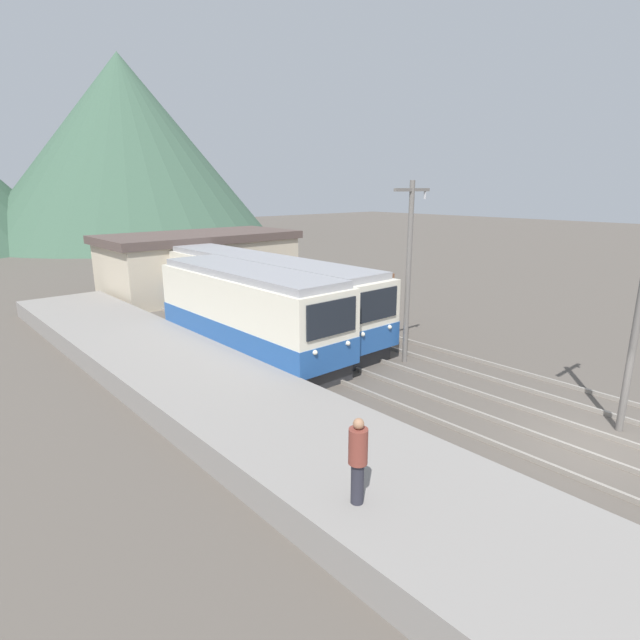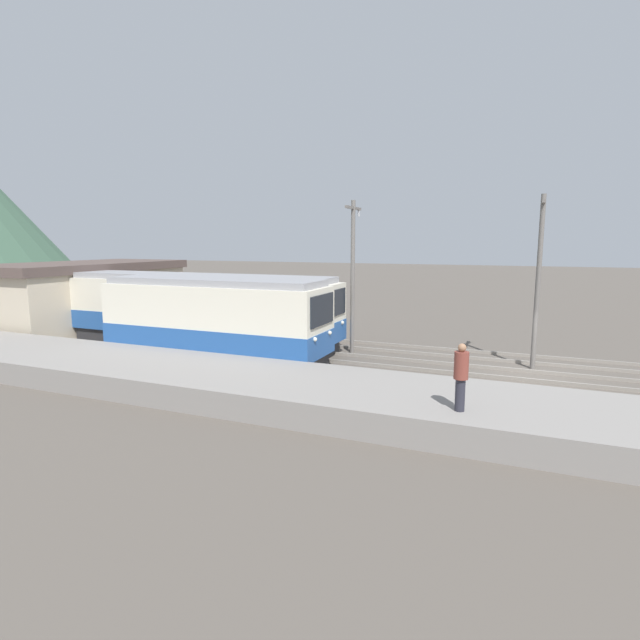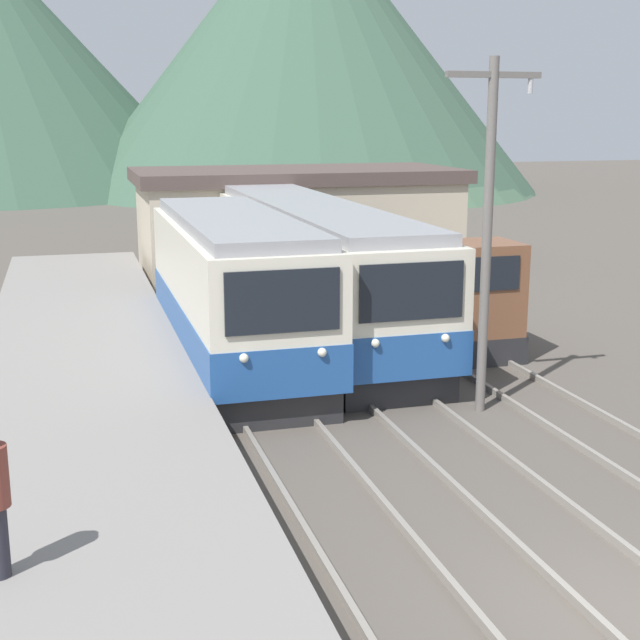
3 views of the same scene
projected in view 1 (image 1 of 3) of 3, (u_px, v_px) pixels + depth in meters
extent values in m
plane|color=#564F47|center=(594.00, 449.00, 13.61)|extent=(200.00, 200.00, 0.00)
cube|color=gray|center=(469.00, 540.00, 9.49)|extent=(4.50, 54.00, 0.84)
cube|color=gray|center=(538.00, 495.00, 11.46)|extent=(0.10, 60.00, 0.14)
cube|color=gray|center=(565.00, 472.00, 12.39)|extent=(0.10, 60.00, 0.14)
cube|color=gray|center=(587.00, 453.00, 13.26)|extent=(0.10, 60.00, 0.14)
cube|color=gray|center=(608.00, 436.00, 14.18)|extent=(0.10, 60.00, 0.14)
cube|color=gray|center=(627.00, 420.00, 15.18)|extent=(0.10, 60.00, 0.14)
cube|color=#28282B|center=(250.00, 348.00, 21.11)|extent=(2.58, 9.64, 0.70)
cube|color=silver|center=(249.00, 308.00, 20.66)|extent=(2.80, 10.04, 2.76)
cube|color=#235199|center=(250.00, 329.00, 20.89)|extent=(2.84, 10.08, 1.00)
cube|color=black|center=(332.00, 318.00, 16.87)|extent=(2.24, 0.06, 1.22)
sphere|color=silver|center=(315.00, 352.00, 16.64)|extent=(0.18, 0.18, 0.18)
sphere|color=silver|center=(348.00, 343.00, 17.63)|extent=(0.18, 0.18, 0.18)
cube|color=#939399|center=(248.00, 272.00, 20.27)|extent=(2.46, 9.64, 0.28)
cube|color=#28282B|center=(264.00, 323.00, 25.01)|extent=(2.58, 14.32, 0.70)
cube|color=silver|center=(263.00, 290.00, 24.57)|extent=(2.80, 14.91, 2.69)
cube|color=#235199|center=(264.00, 307.00, 24.79)|extent=(2.84, 14.95, 0.97)
cube|color=black|center=(377.00, 305.00, 19.03)|extent=(2.24, 0.06, 1.18)
sphere|color=silver|center=(363.00, 334.00, 18.79)|extent=(0.18, 0.18, 0.18)
sphere|color=silver|center=(390.00, 327.00, 19.78)|extent=(0.18, 0.18, 0.18)
cube|color=#939399|center=(263.00, 260.00, 24.19)|extent=(2.46, 14.32, 0.28)
cube|color=#28282B|center=(338.00, 321.00, 25.34)|extent=(2.40, 5.27, 0.70)
cube|color=brown|center=(364.00, 298.00, 23.66)|extent=(2.28, 1.69, 2.30)
cube|color=black|center=(378.00, 290.00, 22.91)|extent=(1.68, 0.04, 0.83)
cube|color=brown|center=(327.00, 298.00, 25.68)|extent=(1.92, 3.49, 1.40)
cylinder|color=black|center=(327.00, 280.00, 25.44)|extent=(0.16, 0.16, 0.50)
cylinder|color=slate|center=(639.00, 312.00, 13.75)|extent=(0.20, 0.20, 7.18)
cylinder|color=slate|center=(408.00, 275.00, 19.55)|extent=(0.20, 0.20, 7.18)
cube|color=slate|center=(412.00, 190.00, 18.72)|extent=(2.00, 0.12, 0.12)
cylinder|color=#B2B2B7|center=(425.00, 195.00, 19.28)|extent=(0.10, 0.10, 0.30)
cylinder|color=#282833|center=(357.00, 483.00, 9.82)|extent=(0.26, 0.26, 0.88)
cylinder|color=brown|center=(358.00, 446.00, 9.62)|extent=(0.38, 0.38, 0.73)
sphere|color=#9E7051|center=(359.00, 424.00, 9.50)|extent=(0.22, 0.22, 0.22)
cube|color=beige|center=(201.00, 267.00, 33.46)|extent=(12.00, 6.00, 3.52)
cube|color=#51423D|center=(199.00, 237.00, 32.94)|extent=(12.60, 6.30, 0.50)
cone|color=#3D5B47|center=(126.00, 150.00, 65.30)|extent=(37.78, 37.78, 23.44)
cone|color=#47664C|center=(138.00, 177.00, 65.29)|extent=(34.75, 34.75, 16.59)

